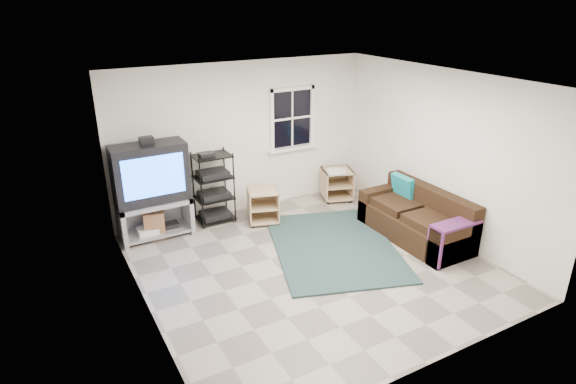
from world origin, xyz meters
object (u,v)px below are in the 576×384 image
tv_unit (151,183)px  side_table_left (263,204)px  av_rack (214,192)px  side_table_right (336,182)px  sofa (417,220)px

tv_unit → side_table_left: (1.73, -0.34, -0.59)m
av_rack → side_table_left: 0.84m
side_table_right → sofa: size_ratio=0.36×
sofa → tv_unit: bearing=150.1°
side_table_left → sofa: 2.53m
tv_unit → side_table_right: size_ratio=2.44×
tv_unit → side_table_left: tv_unit is taller
side_table_left → side_table_right: (1.64, 0.20, 0.03)m
tv_unit → av_rack: (1.03, 0.06, -0.37)m
side_table_right → sofa: sofa is taller
side_table_right → sofa: 1.94m
side_table_left → sofa: bearing=-42.8°
av_rack → side_table_left: (0.70, -0.40, -0.22)m
tv_unit → side_table_left: bearing=-11.2°
side_table_left → side_table_right: side_table_right is taller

